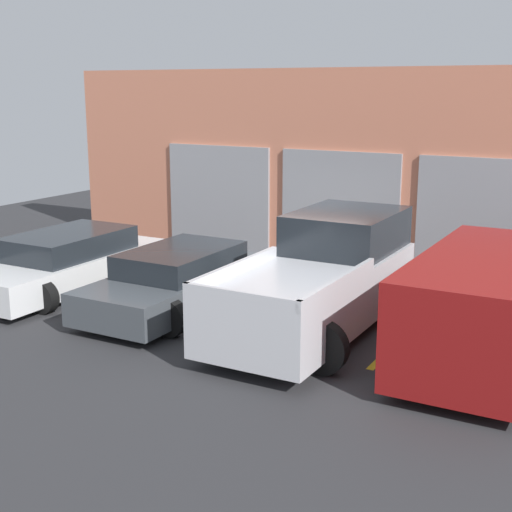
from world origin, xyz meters
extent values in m
plane|color=#2D2D30|center=(0.00, 0.00, 0.00)|extent=(28.00, 28.00, 0.00)
cube|color=#D17A5B|center=(0.00, 3.30, 2.29)|extent=(16.03, 0.60, 4.58)
cube|color=#939399|center=(-3.59, 2.96, 1.34)|extent=(2.99, 0.08, 2.68)
cube|color=#939399|center=(-0.20, 2.96, 1.34)|extent=(2.99, 0.08, 2.68)
cube|color=#939399|center=(3.19, 2.96, 1.34)|extent=(2.99, 0.08, 2.68)
cube|color=silver|center=(1.42, -1.97, 0.71)|extent=(1.90, 5.08, 0.98)
cube|color=#1E2328|center=(1.42, -0.57, 1.57)|extent=(1.75, 2.29, 0.72)
cube|color=silver|center=(0.51, -3.11, 1.30)|extent=(0.08, 2.79, 0.18)
cube|color=silver|center=(2.33, -3.11, 1.30)|extent=(0.08, 2.79, 0.18)
cube|color=silver|center=(1.42, -4.47, 1.30)|extent=(1.90, 0.08, 0.18)
cylinder|color=black|center=(0.58, -0.39, 0.41)|extent=(0.81, 0.22, 0.81)
cylinder|color=black|center=(2.26, -0.39, 0.41)|extent=(0.81, 0.22, 0.81)
cylinder|color=black|center=(0.58, -3.55, 0.41)|extent=(0.81, 0.22, 0.81)
cylinder|color=black|center=(2.26, -3.55, 0.41)|extent=(0.81, 0.22, 0.81)
cube|color=white|center=(-4.27, -1.97, 0.43)|extent=(1.82, 4.70, 0.59)
cube|color=#1E2328|center=(-4.27, -1.85, 0.96)|extent=(1.60, 2.58, 0.47)
cylinder|color=black|center=(-5.07, -0.51, 0.31)|extent=(0.62, 0.22, 0.62)
cylinder|color=black|center=(-3.47, -0.51, 0.31)|extent=(0.62, 0.22, 0.62)
cylinder|color=black|center=(-3.47, -3.43, 0.31)|extent=(0.62, 0.22, 0.62)
cube|color=maroon|center=(4.27, -1.97, 0.94)|extent=(1.88, 4.47, 1.53)
cylinder|color=black|center=(3.43, -0.59, 0.34)|extent=(0.69, 0.22, 0.69)
cylinder|color=black|center=(3.43, -3.35, 0.34)|extent=(0.69, 0.22, 0.69)
cube|color=#474C51|center=(-1.42, -1.97, 0.44)|extent=(1.77, 4.35, 0.58)
cube|color=#1E2328|center=(-1.42, -1.86, 0.95)|extent=(1.56, 2.39, 0.44)
cylinder|color=black|center=(-2.20, -0.62, 0.33)|extent=(0.66, 0.22, 0.66)
cylinder|color=black|center=(-0.65, -0.62, 0.33)|extent=(0.66, 0.22, 0.66)
cylinder|color=black|center=(-2.20, -3.32, 0.33)|extent=(0.66, 0.22, 0.66)
cylinder|color=black|center=(-0.65, -3.32, 0.33)|extent=(0.66, 0.22, 0.66)
cube|color=gold|center=(-5.69, -1.97, 0.00)|extent=(0.12, 2.20, 0.01)
cube|color=gold|center=(-2.84, -1.97, 0.00)|extent=(0.12, 2.20, 0.01)
cube|color=gold|center=(0.00, -1.97, 0.00)|extent=(0.12, 2.20, 0.01)
cube|color=gold|center=(2.84, -1.97, 0.00)|extent=(0.12, 2.20, 0.01)
camera|label=1|loc=(6.22, -12.66, 4.14)|focal=50.00mm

